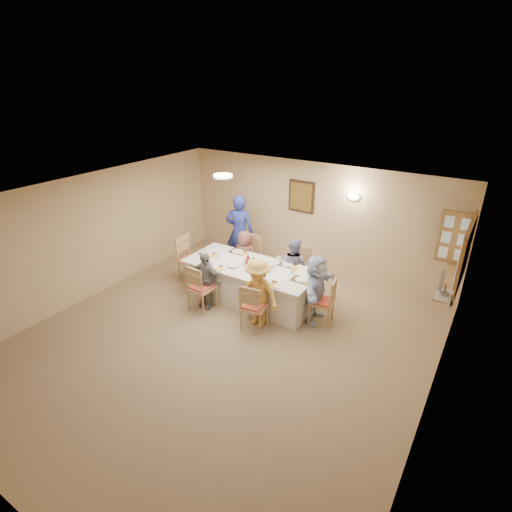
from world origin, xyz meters
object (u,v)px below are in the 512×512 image
Objects in this scene: chair_front_right at (254,305)px; diner_back_left at (245,256)px; condiment_ketchup at (248,259)px; diner_front_left at (206,280)px; caregiver at (240,232)px; chair_left_end at (191,259)px; desk_fan at (443,285)px; chair_front_left at (202,287)px; diner_back_right at (293,266)px; chair_back_right at (296,270)px; diner_right_end at (316,289)px; chair_right_end at (322,301)px; diner_front_right at (258,293)px; chair_back_left at (248,257)px; dining_table at (251,283)px; serving_hatch at (464,256)px.

diner_back_left is at bearing -60.43° from chair_front_right.
diner_back_left is 4.70× the size of condiment_ketchup.
diner_front_left reaches higher than condiment_ketchup.
chair_left_end is at bearing 46.93° from caregiver.
caregiver reaches higher than desk_fan.
desk_fan is 0.31× the size of chair_front_left.
diner_back_right is at bearing 45.61° from condiment_ketchup.
chair_front_left is at bearing -118.08° from chair_back_right.
chair_front_left is 2.18m from diner_right_end.
diner_back_left is (-2.15, 0.68, 0.12)m from chair_right_end.
diner_front_right is at bearing -99.47° from chair_front_right.
diner_back_left is 1.36m from diner_front_left.
chair_front_left is 1.05m from condiment_ketchup.
chair_right_end is 0.80× the size of diner_back_left.
desk_fan reaches higher than chair_front_left.
diner_back_left is at bearing -117.85° from chair_right_end.
diner_right_end is at bearing -0.18° from condiment_ketchup.
chair_back_left is 0.74× the size of diner_right_end.
diner_front_right is at bearing -46.01° from condiment_ketchup.
diner_front_left is 1.20m from diner_front_right.
chair_back_right is at bearing 38.89° from diner_right_end.
diner_back_left is at bearing -56.82° from chair_left_end.
chair_back_right reaches higher than dining_table.
chair_front_left reaches higher than chair_front_right.
chair_back_left is at bearing 163.15° from desk_fan.
condiment_ketchup is at bearing -60.07° from chair_front_right.
diner_front_left is (0.00, -1.36, 0.01)m from diner_back_left.
dining_table is 2.03× the size of diner_right_end.
chair_right_end is 0.51× the size of caregiver.
diner_front_right is 5.39× the size of condiment_ketchup.
chair_front_right is 2.59m from caregiver.
diner_back_left reaches higher than condiment_ketchup.
chair_back_right is 0.18m from diner_back_right.
chair_front_right is 1.91m from diner_back_left.
dining_table is 0.95m from diner_front_right.
serving_hatch is 1.53× the size of chair_back_right.
chair_back_left is 0.14m from diner_back_left.
chair_left_end is (-2.15, -0.80, 0.02)m from chair_back_right.
chair_back_right is 2.29m from chair_left_end.
chair_front_right is at bearing 92.44° from diner_back_right.
desk_fan is 4.35m from diner_back_left.
diner_front_right is (-0.95, -0.68, 0.20)m from chair_right_end.
dining_table is at bearing 83.18° from diner_right_end.
chair_right_end is (0.95, 0.80, -0.00)m from chair_front_right.
diner_front_left is at bearing -128.21° from condiment_ketchup.
dining_table is 2.77× the size of chair_front_left.
chair_front_left is 0.55× the size of caregiver.
chair_front_right is (0.00, -1.60, -0.03)m from chair_back_right.
diner_front_right is 0.99× the size of diner_right_end.
diner_right_end is (-2.06, 0.44, -0.89)m from desk_fan.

